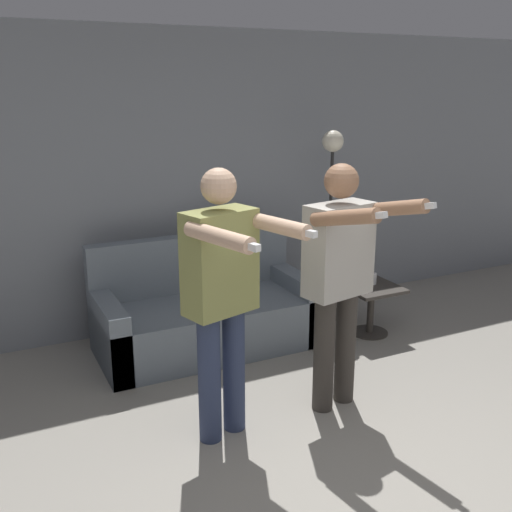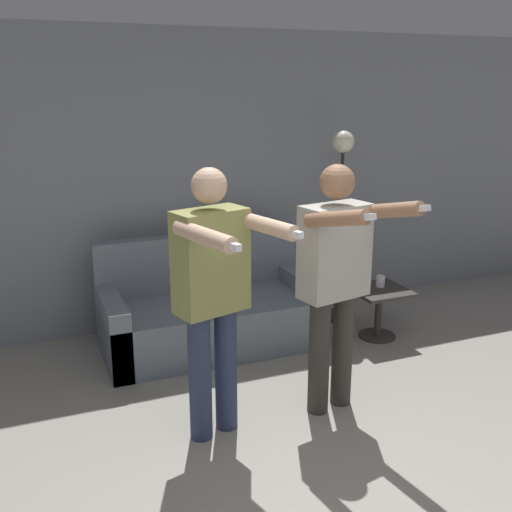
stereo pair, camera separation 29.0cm
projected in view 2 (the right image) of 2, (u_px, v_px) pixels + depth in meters
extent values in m
cube|color=gray|center=(183.00, 182.00, 5.27)|extent=(10.00, 0.05, 2.60)
cube|color=slate|center=(212.00, 324.00, 5.00)|extent=(1.78, 0.83, 0.41)
cube|color=slate|center=(199.00, 261.00, 5.18)|extent=(1.78, 0.14, 0.48)
cube|color=slate|center=(113.00, 330.00, 4.68)|extent=(0.16, 0.83, 0.55)
cube|color=slate|center=(300.00, 303.00, 5.27)|extent=(0.16, 0.83, 0.55)
cylinder|color=#2D3856|center=(200.00, 377.00, 3.65)|extent=(0.14, 0.14, 0.82)
cylinder|color=#2D3856|center=(226.00, 368.00, 3.76)|extent=(0.14, 0.14, 0.82)
cube|color=#8C8E4C|center=(211.00, 261.00, 3.51)|extent=(0.47, 0.33, 0.62)
sphere|color=#D8AD8C|center=(209.00, 186.00, 3.38)|extent=(0.21, 0.21, 0.21)
cylinder|color=#D8AD8C|center=(204.00, 236.00, 3.13)|extent=(0.22, 0.51, 0.09)
cube|color=white|center=(232.00, 246.00, 2.94)|extent=(0.07, 0.13, 0.04)
cylinder|color=#D8AD8C|center=(265.00, 225.00, 3.37)|extent=(0.22, 0.51, 0.09)
cube|color=white|center=(294.00, 234.00, 3.18)|extent=(0.07, 0.13, 0.04)
cylinder|color=#38332D|center=(319.00, 356.00, 3.95)|extent=(0.14, 0.14, 0.81)
cylinder|color=#38332D|center=(342.00, 349.00, 4.06)|extent=(0.14, 0.14, 0.81)
cube|color=#B7B2A8|center=(335.00, 251.00, 3.81)|extent=(0.49, 0.31, 0.60)
sphere|color=#9E7051|center=(337.00, 182.00, 3.69)|extent=(0.22, 0.22, 0.22)
cylinder|color=#9E7051|center=(336.00, 219.00, 3.43)|extent=(0.19, 0.52, 0.20)
cube|color=white|center=(366.00, 217.00, 3.21)|extent=(0.06, 0.13, 0.06)
cylinder|color=#9E7051|center=(389.00, 210.00, 3.65)|extent=(0.19, 0.52, 0.20)
cube|color=white|center=(421.00, 208.00, 3.44)|extent=(0.06, 0.13, 0.06)
ellipsoid|color=silver|center=(232.00, 223.00, 5.21)|extent=(0.32, 0.11, 0.14)
sphere|color=silver|center=(247.00, 216.00, 5.24)|extent=(0.12, 0.12, 0.12)
ellipsoid|color=silver|center=(214.00, 229.00, 5.18)|extent=(0.17, 0.04, 0.04)
cone|color=silver|center=(245.00, 212.00, 5.21)|extent=(0.03, 0.03, 0.03)
cone|color=silver|center=(244.00, 211.00, 5.24)|extent=(0.03, 0.03, 0.03)
cylinder|color=black|center=(336.00, 316.00, 5.70)|extent=(0.34, 0.34, 0.02)
cylinder|color=black|center=(340.00, 236.00, 5.48)|extent=(0.03, 0.03, 1.59)
sphere|color=white|center=(343.00, 142.00, 5.25)|extent=(0.19, 0.19, 0.19)
cylinder|color=#38332D|center=(377.00, 336.00, 5.25)|extent=(0.32, 0.32, 0.02)
cylinder|color=#38332D|center=(378.00, 315.00, 5.20)|extent=(0.06, 0.06, 0.41)
cube|color=#38332D|center=(380.00, 291.00, 5.14)|extent=(0.46, 0.46, 0.03)
cylinder|color=white|center=(380.00, 281.00, 5.18)|extent=(0.08, 0.08, 0.10)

